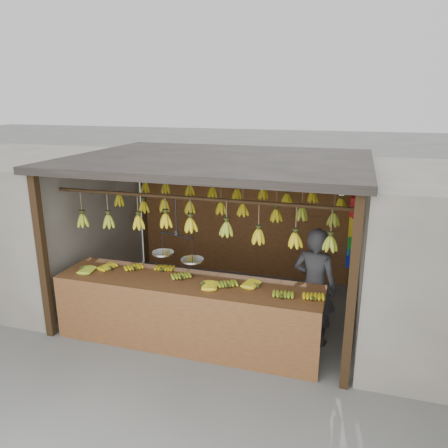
% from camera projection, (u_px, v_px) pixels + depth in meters
% --- Properties ---
extents(ground, '(80.00, 80.00, 0.00)m').
position_uv_depth(ground, '(219.00, 307.00, 7.00)').
color(ground, '#5B5B57').
extents(stall, '(4.30, 3.30, 2.40)m').
position_uv_depth(stall, '(225.00, 182.00, 6.75)').
color(stall, black).
rests_on(stall, ground).
extents(neighbor_left, '(3.00, 3.00, 2.30)m').
position_uv_depth(neighbor_left, '(24.00, 220.00, 7.69)').
color(neighbor_left, slate).
rests_on(neighbor_left, ground).
extents(counter, '(3.56, 0.81, 0.96)m').
position_uv_depth(counter, '(185.00, 298.00, 5.69)').
color(counter, brown).
rests_on(counter, ground).
extents(hanging_bananas, '(3.63, 2.24, 0.39)m').
position_uv_depth(hanging_bananas, '(219.00, 209.00, 6.55)').
color(hanging_bananas, '#92A523').
rests_on(hanging_bananas, ground).
extents(balance_scale, '(0.77, 0.43, 0.82)m').
position_uv_depth(balance_scale, '(177.00, 254.00, 5.81)').
color(balance_scale, black).
rests_on(balance_scale, ground).
extents(vendor, '(0.66, 0.51, 1.63)m').
position_uv_depth(vendor, '(314.00, 286.00, 5.80)').
color(vendor, '#262628').
rests_on(vendor, ground).
extents(bag_bundles, '(0.08, 0.26, 1.21)m').
position_uv_depth(bag_bundles, '(351.00, 233.00, 7.42)').
color(bag_bundles, red).
rests_on(bag_bundles, ground).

